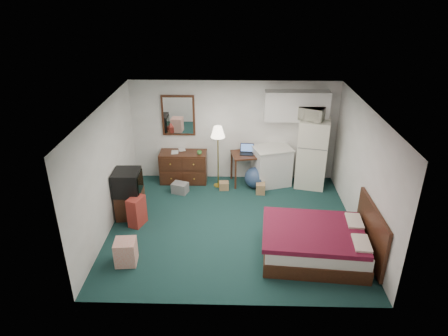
{
  "coord_description": "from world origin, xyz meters",
  "views": [
    {
      "loc": [
        -0.0,
        -6.98,
        4.62
      ],
      "look_at": [
        -0.2,
        0.53,
        1.06
      ],
      "focal_mm": 32.0,
      "sensor_mm": 36.0,
      "label": 1
    }
  ],
  "objects_px": {
    "kitchen_counter": "(271,166)",
    "floor_lamp": "(218,157)",
    "dresser": "(184,167)",
    "tv_stand": "(130,203)",
    "suitcase": "(137,211)",
    "desk": "(245,168)",
    "bed": "(314,243)",
    "fridge": "(312,153)"
  },
  "relations": [
    {
      "from": "floor_lamp",
      "to": "suitcase",
      "type": "distance_m",
      "value": 2.42
    },
    {
      "from": "bed",
      "to": "fridge",
      "type": "bearing_deg",
      "value": 87.07
    },
    {
      "from": "fridge",
      "to": "tv_stand",
      "type": "distance_m",
      "value": 4.4
    },
    {
      "from": "dresser",
      "to": "tv_stand",
      "type": "bearing_deg",
      "value": -120.32
    },
    {
      "from": "desk",
      "to": "fridge",
      "type": "height_order",
      "value": "fridge"
    },
    {
      "from": "desk",
      "to": "bed",
      "type": "bearing_deg",
      "value": -78.2
    },
    {
      "from": "dresser",
      "to": "fridge",
      "type": "xyz_separation_m",
      "value": [
        3.13,
        -0.1,
        0.45
      ]
    },
    {
      "from": "floor_lamp",
      "to": "dresser",
      "type": "bearing_deg",
      "value": 164.92
    },
    {
      "from": "desk",
      "to": "floor_lamp",
      "type": "bearing_deg",
      "value": -174.74
    },
    {
      "from": "kitchen_counter",
      "to": "floor_lamp",
      "type": "bearing_deg",
      "value": 169.76
    },
    {
      "from": "bed",
      "to": "tv_stand",
      "type": "distance_m",
      "value": 3.92
    },
    {
      "from": "dresser",
      "to": "fridge",
      "type": "bearing_deg",
      "value": -1.77
    },
    {
      "from": "kitchen_counter",
      "to": "desk",
      "type": "bearing_deg",
      "value": 160.81
    },
    {
      "from": "desk",
      "to": "suitcase",
      "type": "xyz_separation_m",
      "value": [
        -2.25,
        -1.94,
        -0.08
      ]
    },
    {
      "from": "kitchen_counter",
      "to": "fridge",
      "type": "relative_size",
      "value": 0.55
    },
    {
      "from": "dresser",
      "to": "tv_stand",
      "type": "distance_m",
      "value": 1.89
    },
    {
      "from": "floor_lamp",
      "to": "suitcase",
      "type": "height_order",
      "value": "floor_lamp"
    },
    {
      "from": "desk",
      "to": "tv_stand",
      "type": "relative_size",
      "value": 1.28
    },
    {
      "from": "dresser",
      "to": "kitchen_counter",
      "type": "height_order",
      "value": "kitchen_counter"
    },
    {
      "from": "dresser",
      "to": "floor_lamp",
      "type": "relative_size",
      "value": 0.74
    },
    {
      "from": "desk",
      "to": "fridge",
      "type": "bearing_deg",
      "value": -12.48
    },
    {
      "from": "fridge",
      "to": "bed",
      "type": "height_order",
      "value": "fridge"
    },
    {
      "from": "fridge",
      "to": "bed",
      "type": "relative_size",
      "value": 0.93
    },
    {
      "from": "dresser",
      "to": "desk",
      "type": "bearing_deg",
      "value": -1.82
    },
    {
      "from": "bed",
      "to": "suitcase",
      "type": "relative_size",
      "value": 2.88
    },
    {
      "from": "floor_lamp",
      "to": "suitcase",
      "type": "relative_size",
      "value": 2.46
    },
    {
      "from": "floor_lamp",
      "to": "tv_stand",
      "type": "relative_size",
      "value": 2.53
    },
    {
      "from": "dresser",
      "to": "fridge",
      "type": "relative_size",
      "value": 0.68
    },
    {
      "from": "tv_stand",
      "to": "suitcase",
      "type": "distance_m",
      "value": 0.43
    },
    {
      "from": "desk",
      "to": "kitchen_counter",
      "type": "distance_m",
      "value": 0.66
    },
    {
      "from": "tv_stand",
      "to": "floor_lamp",
      "type": "bearing_deg",
      "value": 32.3
    },
    {
      "from": "dresser",
      "to": "desk",
      "type": "distance_m",
      "value": 1.52
    },
    {
      "from": "floor_lamp",
      "to": "tv_stand",
      "type": "height_order",
      "value": "floor_lamp"
    },
    {
      "from": "bed",
      "to": "tv_stand",
      "type": "relative_size",
      "value": 2.97
    },
    {
      "from": "floor_lamp",
      "to": "tv_stand",
      "type": "bearing_deg",
      "value": -142.65
    },
    {
      "from": "kitchen_counter",
      "to": "bed",
      "type": "relative_size",
      "value": 0.51
    },
    {
      "from": "fridge",
      "to": "floor_lamp",
      "type": "bearing_deg",
      "value": -163.58
    },
    {
      "from": "tv_stand",
      "to": "desk",
      "type": "bearing_deg",
      "value": 27.51
    },
    {
      "from": "tv_stand",
      "to": "bed",
      "type": "bearing_deg",
      "value": -25.09
    },
    {
      "from": "suitcase",
      "to": "bed",
      "type": "bearing_deg",
      "value": 3.87
    },
    {
      "from": "bed",
      "to": "floor_lamp",
      "type": "bearing_deg",
      "value": 129.17
    },
    {
      "from": "suitcase",
      "to": "kitchen_counter",
      "type": "bearing_deg",
      "value": 53.18
    }
  ]
}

